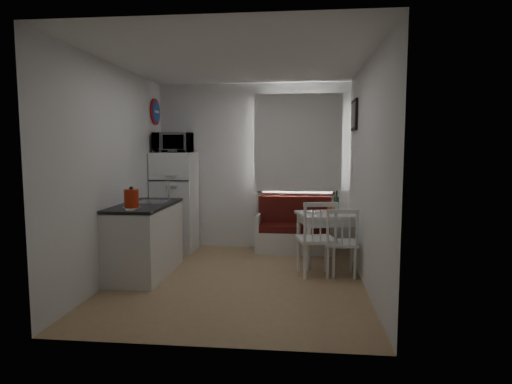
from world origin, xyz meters
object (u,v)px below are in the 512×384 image
(fridge, at_px, (175,202))
(wine_bottle, at_px, (336,201))
(chair_right, at_px, (341,235))
(dining_table, at_px, (333,219))
(kettle, at_px, (131,199))
(kitchen_counter, at_px, (146,239))
(chair_left, at_px, (316,231))
(microwave, at_px, (173,143))
(bench, at_px, (294,234))

(fridge, bearing_deg, wine_bottle, -9.30)
(chair_right, distance_m, wine_bottle, 0.83)
(dining_table, distance_m, kettle, 2.71)
(kitchen_counter, bearing_deg, chair_left, 2.09)
(dining_table, bearing_deg, kitchen_counter, -177.17)
(fridge, bearing_deg, chair_right, -25.46)
(dining_table, relative_size, microwave, 1.98)
(dining_table, distance_m, microwave, 2.64)
(chair_left, bearing_deg, wine_bottle, 55.65)
(dining_table, distance_m, chair_right, 0.67)
(wine_bottle, bearing_deg, chair_left, -111.30)
(bench, bearing_deg, microwave, -175.12)
(fridge, relative_size, wine_bottle, 5.08)
(chair_left, distance_m, kettle, 2.23)
(fridge, bearing_deg, dining_table, -11.81)
(microwave, bearing_deg, bench, 4.88)
(chair_right, bearing_deg, microwave, 153.93)
(chair_left, relative_size, wine_bottle, 1.76)
(bench, relative_size, fridge, 0.77)
(chair_left, distance_m, fridge, 2.44)
(chair_right, xyz_separation_m, wine_bottle, (0.00, 0.76, 0.32))
(kitchen_counter, bearing_deg, kettle, -84.72)
(fridge, bearing_deg, chair_left, -28.68)
(dining_table, height_order, microwave, microwave)
(kitchen_counter, bearing_deg, chair_right, 2.05)
(kitchen_counter, xyz_separation_m, wine_bottle, (2.45, 0.85, 0.40))
(bench, bearing_deg, wine_bottle, -40.70)
(chair_left, relative_size, chair_right, 1.14)
(fridge, bearing_deg, microwave, -90.00)
(bench, height_order, chair_left, chair_left)
(chair_left, distance_m, wine_bottle, 0.87)
(bench, height_order, fridge, fridge)
(bench, height_order, chair_right, chair_right)
(chair_right, bearing_deg, bench, 113.35)
(kitchen_counter, height_order, bench, kitchen_counter)
(kitchen_counter, distance_m, fridge, 1.28)
(kitchen_counter, distance_m, dining_table, 2.52)
(kitchen_counter, xyz_separation_m, microwave, (0.02, 1.19, 1.22))
(kitchen_counter, height_order, fridge, fridge)
(kettle, xyz_separation_m, wine_bottle, (2.40, 1.38, -0.17))
(chair_left, xyz_separation_m, kettle, (-2.10, -0.61, 0.44))
(bench, xyz_separation_m, fridge, (-1.84, -0.11, 0.48))
(chair_left, height_order, kettle, kettle)
(kitchen_counter, height_order, dining_table, kitchen_counter)
(chair_left, height_order, fridge, fridge)
(kitchen_counter, bearing_deg, fridge, 89.10)
(chair_right, height_order, fridge, fridge)
(dining_table, bearing_deg, microwave, 154.90)
(chair_left, distance_m, chair_right, 0.30)
(bench, xyz_separation_m, dining_table, (0.54, -0.61, 0.35))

